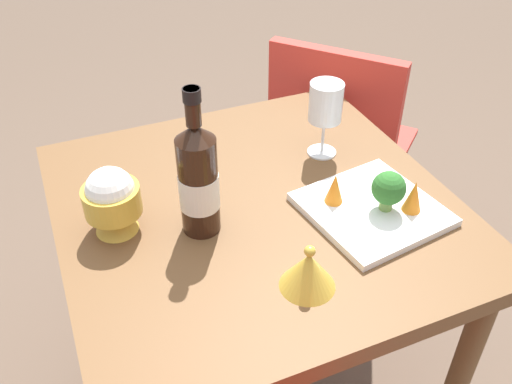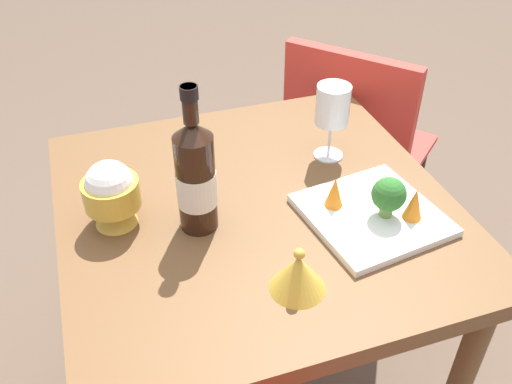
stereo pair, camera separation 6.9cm
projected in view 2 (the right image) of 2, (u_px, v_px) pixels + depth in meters
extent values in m
cube|color=brown|center=(256.00, 211.00, 1.18)|extent=(0.80, 0.80, 0.04)
cylinder|color=brown|center=(325.00, 215.00, 1.75)|extent=(0.05, 0.05, 0.71)
cylinder|color=brown|center=(103.00, 264.00, 1.58)|extent=(0.05, 0.05, 0.71)
cube|color=red|center=(362.00, 149.00, 1.89)|extent=(0.56, 0.56, 0.02)
cube|color=red|center=(346.00, 118.00, 1.64)|extent=(0.29, 0.33, 0.40)
cylinder|color=black|center=(332.00, 165.00, 2.21)|extent=(0.03, 0.03, 0.43)
cylinder|color=black|center=(415.00, 191.00, 2.07)|extent=(0.03, 0.03, 0.43)
cylinder|color=black|center=(291.00, 212.00, 1.98)|extent=(0.03, 0.03, 0.43)
cylinder|color=black|center=(382.00, 245.00, 1.84)|extent=(0.03, 0.03, 0.43)
cylinder|color=black|center=(196.00, 183.00, 1.05)|extent=(0.08, 0.08, 0.20)
cone|color=black|center=(192.00, 130.00, 0.98)|extent=(0.08, 0.08, 0.03)
cylinder|color=black|center=(190.00, 105.00, 0.95)|extent=(0.03, 0.03, 0.07)
cylinder|color=black|center=(189.00, 93.00, 0.93)|extent=(0.03, 0.03, 0.02)
cylinder|color=silver|center=(197.00, 188.00, 1.06)|extent=(0.08, 0.08, 0.07)
cylinder|color=white|center=(328.00, 155.00, 1.31)|extent=(0.07, 0.07, 0.00)
cylinder|color=white|center=(330.00, 139.00, 1.28)|extent=(0.01, 0.01, 0.08)
cylinder|color=white|center=(333.00, 105.00, 1.23)|extent=(0.08, 0.08, 0.09)
cone|color=gold|center=(115.00, 213.00, 1.10)|extent=(0.08, 0.08, 0.04)
cylinder|color=gold|center=(111.00, 193.00, 1.07)|extent=(0.11, 0.11, 0.05)
sphere|color=white|center=(110.00, 184.00, 1.06)|extent=(0.09, 0.09, 0.09)
cone|color=gold|center=(298.00, 273.00, 0.95)|extent=(0.10, 0.10, 0.07)
sphere|color=gold|center=(299.00, 254.00, 0.93)|extent=(0.02, 0.02, 0.02)
cube|color=white|center=(372.00, 215.00, 1.12)|extent=(0.28, 0.28, 0.02)
cylinder|color=#729E4C|center=(386.00, 209.00, 1.10)|extent=(0.03, 0.03, 0.03)
sphere|color=#2D6B28|center=(389.00, 194.00, 1.08)|extent=(0.07, 0.07, 0.07)
cone|color=orange|center=(414.00, 204.00, 1.08)|extent=(0.04, 0.04, 0.07)
cone|color=orange|center=(335.00, 192.00, 1.12)|extent=(0.04, 0.04, 0.07)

